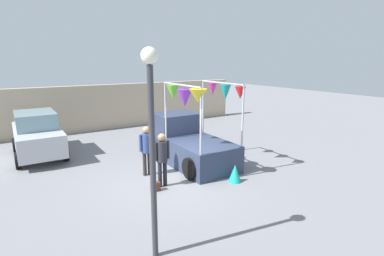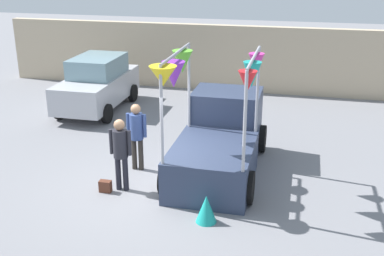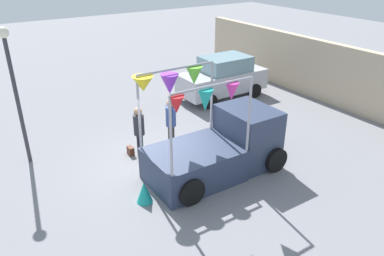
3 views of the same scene
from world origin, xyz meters
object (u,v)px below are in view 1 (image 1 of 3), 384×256
parked_car (37,134)px  person_customer (162,155)px  handbag (155,187)px  person_vendor (146,146)px  folded_kite_bundle_teal (235,173)px  vendor_truck (188,139)px  street_lamp (152,128)px

parked_car → person_customer: 6.38m
person_customer → handbag: person_customer is taller
person_vendor → handbag: 1.69m
person_vendor → handbag: size_ratio=6.28×
handbag → folded_kite_bundle_teal: (2.57, -0.76, 0.16)m
parked_car → person_vendor: (3.01, -4.44, 0.12)m
vendor_truck → person_vendor: bearing=-164.2°
person_vendor → handbag: person_vendor is taller
street_lamp → person_customer: bearing=61.0°
vendor_truck → street_lamp: 6.37m
person_vendor → folded_kite_bundle_teal: person_vendor is taller
parked_car → folded_kite_bundle_teal: (5.25, -6.58, -0.64)m
vendor_truck → street_lamp: bearing=-127.6°
street_lamp → vendor_truck: bearing=52.4°
person_customer → street_lamp: 3.91m
person_customer → street_lamp: street_lamp is taller
folded_kite_bundle_teal → parked_car: bearing=128.6°
parked_car → vendor_truck: bearing=-37.5°
street_lamp → folded_kite_bundle_teal: 5.09m
parked_car → folded_kite_bundle_teal: bearing=-51.4°
person_customer → folded_kite_bundle_teal: (2.22, -0.96, -0.77)m
person_customer → person_vendor: 1.17m
vendor_truck → handbag: bearing=-140.4°
parked_car → handbag: (2.68, -5.81, -0.80)m
handbag → folded_kite_bundle_teal: 2.68m
person_customer → handbag: bearing=-150.3°
person_vendor → handbag: (-0.33, -1.37, -0.93)m
vendor_truck → folded_kite_bundle_teal: vendor_truck is taller
person_vendor → street_lamp: 4.88m
parked_car → person_vendor: size_ratio=2.28×
vendor_truck → street_lamp: street_lamp is taller
person_customer → street_lamp: size_ratio=0.41×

